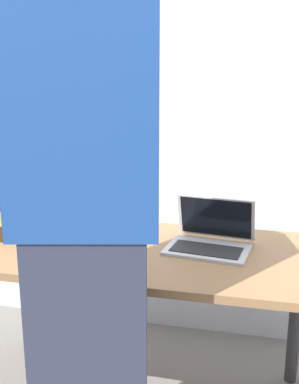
% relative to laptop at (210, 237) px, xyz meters
% --- Properties ---
extents(desk, '(1.51, 0.74, 0.75)m').
position_rel_laptop_xyz_m(desk, '(-0.30, -0.08, -0.14)').
color(desk, olive).
rests_on(desk, ground).
extents(laptop, '(0.38, 0.33, 0.20)m').
position_rel_laptop_xyz_m(laptop, '(0.00, 0.00, 0.00)').
color(laptop, '#B7BABC').
rests_on(laptop, desk).
extents(beer_bottle_green, '(0.06, 0.06, 0.29)m').
position_rel_laptop_xyz_m(beer_bottle_green, '(-0.79, -0.05, 0.06)').
color(beer_bottle_green, brown).
rests_on(beer_bottle_green, desk).
extents(beer_bottle_dark, '(0.08, 0.08, 0.29)m').
position_rel_laptop_xyz_m(beer_bottle_dark, '(-0.88, -0.01, 0.06)').
color(beer_bottle_dark, '#333333').
rests_on(beer_bottle_dark, desk).
extents(beer_bottle_brown, '(0.07, 0.07, 0.27)m').
position_rel_laptop_xyz_m(beer_bottle_brown, '(-0.72, 0.01, 0.06)').
color(beer_bottle_brown, '#1E5123').
rests_on(beer_bottle_brown, desk).
extents(beer_bottle_amber, '(0.08, 0.08, 0.32)m').
position_rel_laptop_xyz_m(beer_bottle_amber, '(-0.92, -0.12, 0.07)').
color(beer_bottle_amber, '#472B14').
rests_on(beer_bottle_amber, desk).
extents(person_figure, '(0.49, 0.35, 1.89)m').
position_rel_laptop_xyz_m(person_figure, '(-0.33, -0.60, 0.15)').
color(person_figure, '#2D3347').
rests_on(person_figure, ground).
extents(back_wall, '(6.00, 0.10, 2.60)m').
position_rel_laptop_xyz_m(back_wall, '(-0.30, 0.65, 0.50)').
color(back_wall, silver).
rests_on(back_wall, ground).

